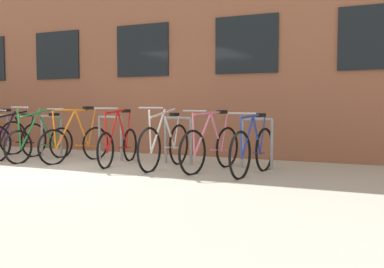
{
  "coord_description": "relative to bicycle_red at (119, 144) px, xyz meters",
  "views": [
    {
      "loc": [
        5.16,
        -5.48,
        1.1
      ],
      "look_at": [
        1.93,
        1.6,
        0.58
      ],
      "focal_mm": 41.95,
      "sensor_mm": 36.0,
      "label": 1
    }
  ],
  "objects": [
    {
      "name": "bicycle_black",
      "position": [
        -2.32,
        -0.2,
        0.01
      ],
      "size": [
        0.44,
        1.69,
        1.02
      ],
      "color": "black",
      "rests_on": "ground"
    },
    {
      "name": "bicycle_green",
      "position": [
        -1.69,
        -0.17,
        -0.01
      ],
      "size": [
        0.44,
        1.72,
        1.08
      ],
      "color": "black",
      "rests_on": "ground"
    },
    {
      "name": "bicycle_red",
      "position": [
        0.0,
        0.0,
        0.0
      ],
      "size": [
        0.47,
        1.72,
        1.06
      ],
      "color": "black",
      "rests_on": "ground"
    },
    {
      "name": "bicycle_orange",
      "position": [
        -0.95,
        -0.05,
        0.01
      ],
      "size": [
        0.5,
        1.65,
        1.08
      ],
      "color": "black",
      "rests_on": "ground"
    },
    {
      "name": "bike_rack",
      "position": [
        -0.53,
        0.49,
        0.15
      ],
      "size": [
        6.57,
        0.05,
        0.87
      ],
      "color": "gray",
      "rests_on": "ground"
    },
    {
      "name": "ground_plane",
      "position": [
        -0.54,
        -1.41,
        -0.37
      ],
      "size": [
        42.0,
        42.0,
        0.0
      ],
      "primitive_type": "plane",
      "color": "#B2ADA0"
    },
    {
      "name": "bicycle_white",
      "position": [
        1.0,
        -0.07,
        0.03
      ],
      "size": [
        0.44,
        1.84,
        1.08
      ],
      "color": "black",
      "rests_on": "ground"
    },
    {
      "name": "bicycle_pink",
      "position": [
        1.84,
        -0.03,
        0.02
      ],
      "size": [
        0.49,
        1.76,
        1.03
      ],
      "color": "black",
      "rests_on": "ground"
    },
    {
      "name": "storefront_building",
      "position": [
        -0.54,
        5.11,
        2.64
      ],
      "size": [
        28.0,
        6.69,
        6.02
      ],
      "color": "brown",
      "rests_on": "ground"
    },
    {
      "name": "bicycle_blue",
      "position": [
        2.6,
        -0.15,
        0.02
      ],
      "size": [
        0.44,
        1.68,
        1.0
      ],
      "color": "black",
      "rests_on": "ground"
    }
  ]
}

